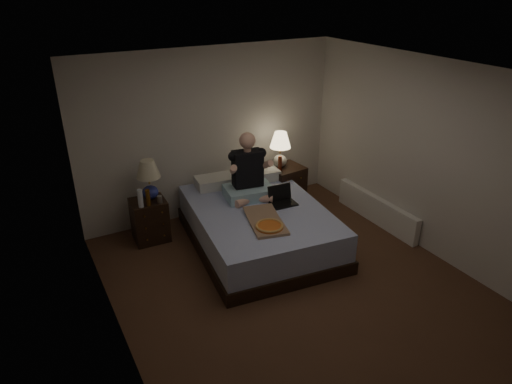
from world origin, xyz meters
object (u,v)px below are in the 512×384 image
beer_bottle_right (280,163)px  pizza_box (269,227)px  water_bottle (140,198)px  radiator (376,210)px  beer_bottle_left (148,198)px  nightstand_right (285,187)px  lamp_right (280,150)px  person (249,167)px  nightstand_left (150,220)px  bed (259,226)px  soda_can (160,199)px  lamp_left (149,180)px  laptop (284,196)px

beer_bottle_right → pizza_box: (-0.95, -1.29, -0.19)m
water_bottle → radiator: (3.22, -1.02, -0.53)m
radiator → water_bottle: bearing=162.4°
beer_bottle_left → nightstand_right: bearing=2.7°
water_bottle → lamp_right: bearing=4.1°
lamp_right → person: (-0.82, -0.51, 0.07)m
beer_bottle_left → nightstand_left: bearing=79.7°
bed → radiator: bearing=-2.8°
beer_bottle_left → soda_can: bearing=1.1°
water_bottle → pizza_box: size_ratio=0.33×
lamp_right → soda_can: lamp_right is taller
water_bottle → radiator: 3.42m
nightstand_right → person: 1.22m
water_bottle → beer_bottle_left: (0.10, -0.00, -0.01)m
lamp_right → beer_bottle_right: size_ratio=2.43×
nightstand_right → lamp_left: 2.20m
bed → nightstand_left: nightstand_left is taller
lamp_left → water_bottle: 0.30m
pizza_box → radiator: pizza_box is taller
nightstand_left → soda_can: bearing=-44.0°
lamp_right → person: 0.97m
water_bottle → radiator: water_bottle is taller
laptop → person: bearing=130.0°
bed → beer_bottle_right: bearing=50.3°
nightstand_left → nightstand_right: bearing=1.7°
laptop → water_bottle: bearing=159.5°
nightstand_right → lamp_left: lamp_left is taller
lamp_left → radiator: lamp_left is taller
nightstand_right → laptop: laptop is taller
bed → person: size_ratio=2.37×
beer_bottle_left → laptop: 1.80m
nightstand_left → beer_bottle_left: beer_bottle_left is taller
lamp_right → pizza_box: 1.79m
water_bottle → radiator: size_ratio=0.16×
bed → lamp_left: lamp_left is taller
beer_bottle_left → pizza_box: bearing=-48.4°
lamp_right → soda_can: bearing=-175.4°
radiator → beer_bottle_left: bearing=162.0°
nightstand_left → lamp_right: bearing=3.3°
lamp_left → pizza_box: 1.79m
nightstand_right → beer_bottle_left: (-2.22, -0.10, 0.38)m
pizza_box → beer_bottle_right: bearing=67.5°
lamp_right → water_bottle: lamp_right is taller
soda_can → radiator: soda_can is taller
water_bottle → laptop: water_bottle is taller
pizza_box → laptop: bearing=57.5°
lamp_right → radiator: (0.97, -1.18, -0.75)m
water_bottle → pizza_box: (1.22, -1.26, -0.13)m
nightstand_left → laptop: laptop is taller
nightstand_right → water_bottle: bearing=176.7°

